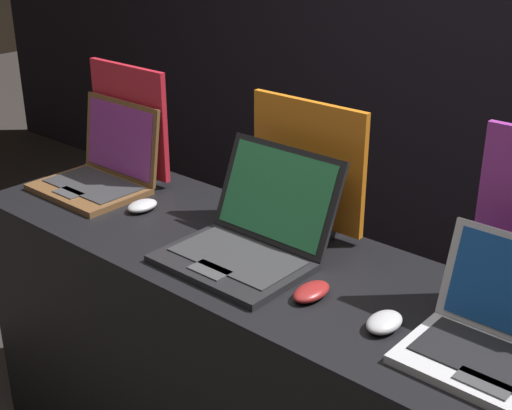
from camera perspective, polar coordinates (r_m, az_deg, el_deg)
display_counter at (r=2.19m, az=0.25°, el=-14.26°), size 1.94×0.58×0.87m
laptop_front at (r=2.45m, az=-12.27°, el=2.82°), size 0.36×0.31×0.28m
mouse_front at (r=2.26m, az=-9.08°, el=-0.06°), size 0.07×0.10×0.03m
promo_stand_front at (r=2.49m, az=-10.05°, el=6.31°), size 0.36×0.07×0.39m
laptop_middle at (r=1.93m, az=-0.49°, el=-2.44°), size 0.39×0.39×0.28m
mouse_middle at (r=1.76m, az=4.45°, el=-6.92°), size 0.07×0.12×0.03m
promo_stand_middle at (r=2.06m, az=4.11°, el=2.85°), size 0.39×0.07×0.39m
laptop_back at (r=1.60m, az=19.75°, el=-10.18°), size 0.40×0.29×0.24m
mouse_back at (r=1.67m, az=10.23°, el=-9.22°), size 0.07×0.11×0.03m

